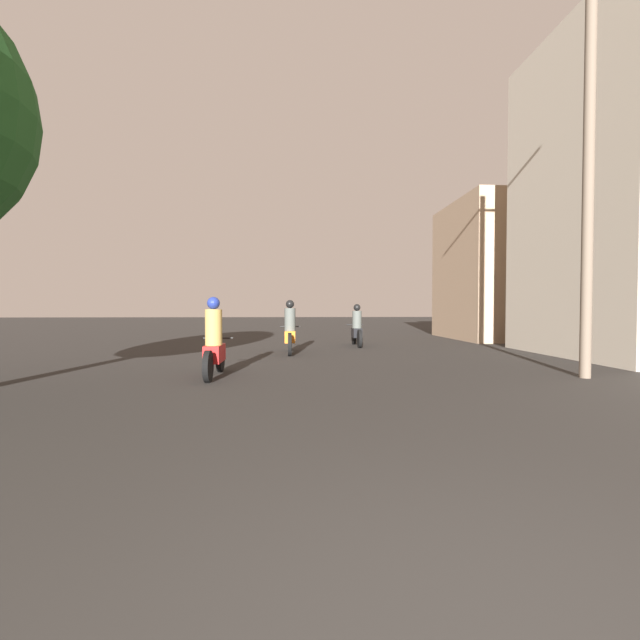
{
  "coord_description": "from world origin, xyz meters",
  "views": [
    {
      "loc": [
        -0.78,
        -1.09,
        1.34
      ],
      "look_at": [
        0.32,
        16.88,
        0.82
      ],
      "focal_mm": 24.0,
      "sensor_mm": 36.0,
      "label": 1
    }
  ],
  "objects_px": {
    "motorcycle_orange": "(290,332)",
    "building_right_far": "(518,271)",
    "motorcycle_red": "(214,345)",
    "utility_pole_near": "(589,161)",
    "motorcycle_black": "(357,329)"
  },
  "relations": [
    {
      "from": "motorcycle_orange",
      "to": "motorcycle_red",
      "type": "bearing_deg",
      "value": -117.82
    },
    {
      "from": "motorcycle_orange",
      "to": "utility_pole_near",
      "type": "xyz_separation_m",
      "value": [
        5.65,
        -4.74,
        3.48
      ]
    },
    {
      "from": "motorcycle_black",
      "to": "utility_pole_near",
      "type": "xyz_separation_m",
      "value": [
        3.35,
        -6.98,
        3.5
      ]
    },
    {
      "from": "motorcycle_orange",
      "to": "utility_pole_near",
      "type": "distance_m",
      "value": 8.15
    },
    {
      "from": "utility_pole_near",
      "to": "motorcycle_orange",
      "type": "bearing_deg",
      "value": 140.01
    },
    {
      "from": "motorcycle_orange",
      "to": "building_right_far",
      "type": "distance_m",
      "value": 11.45
    },
    {
      "from": "motorcycle_orange",
      "to": "motorcycle_black",
      "type": "relative_size",
      "value": 1.08
    },
    {
      "from": "building_right_far",
      "to": "motorcycle_red",
      "type": "bearing_deg",
      "value": -139.32
    },
    {
      "from": "motorcycle_red",
      "to": "building_right_far",
      "type": "xyz_separation_m",
      "value": [
        11.22,
        9.65,
        2.3
      ]
    },
    {
      "from": "utility_pole_near",
      "to": "motorcycle_black",
      "type": "bearing_deg",
      "value": 115.66
    },
    {
      "from": "motorcycle_red",
      "to": "motorcycle_orange",
      "type": "bearing_deg",
      "value": 65.17
    },
    {
      "from": "motorcycle_red",
      "to": "building_right_far",
      "type": "distance_m",
      "value": 14.98
    },
    {
      "from": "motorcycle_red",
      "to": "motorcycle_orange",
      "type": "xyz_separation_m",
      "value": [
        1.43,
        4.18,
        0.0
      ]
    },
    {
      "from": "motorcycle_red",
      "to": "building_right_far",
      "type": "height_order",
      "value": "building_right_far"
    },
    {
      "from": "motorcycle_red",
      "to": "building_right_far",
      "type": "relative_size",
      "value": 0.32
    }
  ]
}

